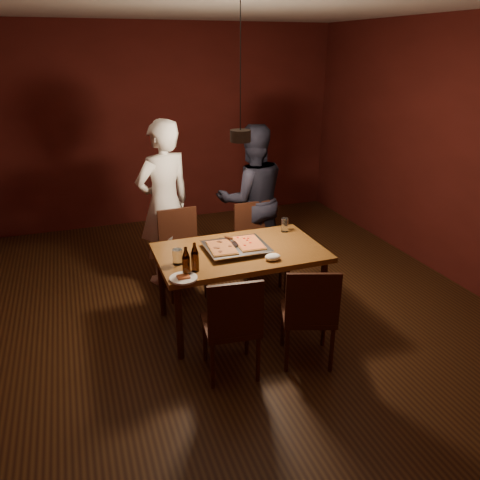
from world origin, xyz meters
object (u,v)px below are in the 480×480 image
object	(u,v)px
dining_table	(240,258)
beer_bottle_b	(195,257)
chair_near_right	(310,308)
pendant_lamp	(240,135)
pizza_tray	(236,248)
chair_far_right	(256,236)
diner_dark	(252,199)
plate_slice	(183,278)
chair_far_left	(181,244)
chair_near_left	(233,319)
beer_bottle_a	(186,262)
diner_white	(165,204)

from	to	relation	value
dining_table	beer_bottle_b	size ratio (longest dim) A/B	6.03
chair_near_right	pendant_lamp	size ratio (longest dim) A/B	0.49
pizza_tray	pendant_lamp	bearing A→B (deg)	61.69
chair_far_right	diner_dark	distance (m)	0.47
pizza_tray	plate_slice	distance (m)	0.70
plate_slice	pendant_lamp	size ratio (longest dim) A/B	0.20
chair_far_left	pendant_lamp	xyz separation A→B (m)	(0.42, -0.67, 1.22)
chair_near_left	beer_bottle_b	bearing A→B (deg)	114.68
beer_bottle_a	chair_near_right	bearing A→B (deg)	-28.42
dining_table	pendant_lamp	world-z (taller)	pendant_lamp
plate_slice	diner_white	bearing A→B (deg)	83.87
chair_far_right	diner_dark	size ratio (longest dim) A/B	0.29
chair_far_right	beer_bottle_b	xyz separation A→B (m)	(-0.95, -1.04, 0.34)
chair_near_right	beer_bottle_a	bearing A→B (deg)	171.10
chair_far_left	plate_slice	world-z (taller)	chair_far_left
chair_near_right	diner_dark	world-z (taller)	diner_dark
chair_near_left	diner_white	xyz separation A→B (m)	(-0.12, 1.88, 0.36)
chair_near_right	beer_bottle_a	world-z (taller)	beer_bottle_a
plate_slice	diner_dark	world-z (taller)	diner_dark
beer_bottle_b	chair_far_right	bearing A→B (deg)	47.54
chair_near_right	pizza_tray	bearing A→B (deg)	131.82
chair_far_left	pizza_tray	world-z (taller)	chair_far_left
chair_near_left	pendant_lamp	bearing A→B (deg)	73.17
diner_white	beer_bottle_b	bearing A→B (deg)	66.49
plate_slice	chair_far_right	bearing A→B (deg)	46.85
plate_slice	diner_white	world-z (taller)	diner_white
beer_bottle_a	dining_table	bearing A→B (deg)	30.05
plate_slice	pendant_lamp	distance (m)	1.33
chair_near_left	chair_far_left	bearing A→B (deg)	97.62
dining_table	plate_slice	xyz separation A→B (m)	(-0.62, -0.39, 0.08)
chair_far_left	plate_slice	size ratio (longest dim) A/B	2.17
dining_table	chair_near_right	xyz separation A→B (m)	(0.30, -0.81, -0.14)
pizza_tray	plate_slice	size ratio (longest dim) A/B	2.46
chair_near_left	plate_slice	world-z (taller)	chair_near_left
chair_far_right	chair_near_right	distance (m)	1.58
dining_table	pizza_tray	world-z (taller)	pizza_tray
chair_far_left	dining_table	bearing A→B (deg)	111.62
diner_dark	plate_slice	bearing A→B (deg)	56.33
dining_table	beer_bottle_b	bearing A→B (deg)	-150.78
diner_white	diner_dark	xyz separation A→B (m)	(1.00, -0.02, -0.05)
dining_table	diner_dark	size ratio (longest dim) A/B	0.88
beer_bottle_a	plate_slice	xyz separation A→B (m)	(-0.04, -0.05, -0.11)
diner_dark	beer_bottle_a	bearing A→B (deg)	56.33
pizza_tray	pendant_lamp	xyz separation A→B (m)	(0.09, 0.16, 0.99)
chair_near_right	chair_near_left	bearing A→B (deg)	-165.42
chair_far_left	chair_near_left	distance (m)	1.58
pizza_tray	plate_slice	xyz separation A→B (m)	(-0.58, -0.39, -0.01)
chair_far_right	diner_white	size ratio (longest dim) A/B	0.27
plate_slice	pizza_tray	bearing A→B (deg)	33.61
beer_bottle_a	diner_white	bearing A→B (deg)	85.21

